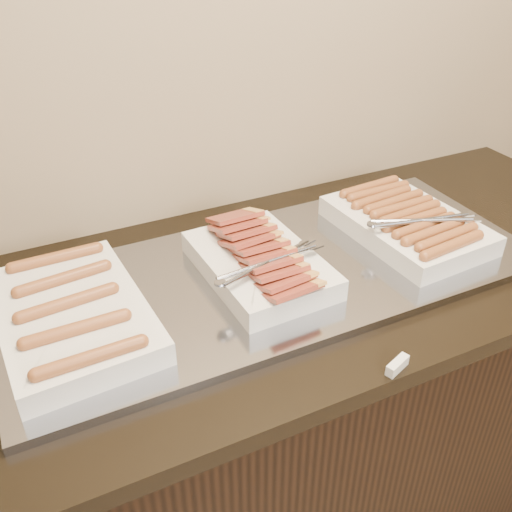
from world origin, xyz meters
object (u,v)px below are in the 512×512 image
at_px(counter, 264,416).
at_px(dish_center, 260,262).
at_px(dish_left, 71,314).
at_px(dish_right, 407,222).
at_px(warming_tray, 274,273).

xyz_separation_m(counter, dish_center, (-0.02, -0.00, 0.50)).
height_order(dish_left, dish_right, dish_right).
distance_m(warming_tray, dish_right, 0.37).
bearing_deg(counter, dish_left, -180.00).
distance_m(counter, dish_center, 0.50).
distance_m(counter, dish_left, 0.65).
distance_m(warming_tray, dish_center, 0.06).
bearing_deg(dish_right, counter, 175.98).
bearing_deg(dish_center, counter, 11.32).
distance_m(counter, dish_right, 0.63).
distance_m(dish_left, dish_right, 0.81).
bearing_deg(dish_right, warming_tray, 175.95).
xyz_separation_m(counter, dish_right, (0.39, -0.00, 0.50)).
height_order(warming_tray, dish_right, dish_right).
bearing_deg(counter, dish_right, -0.50).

